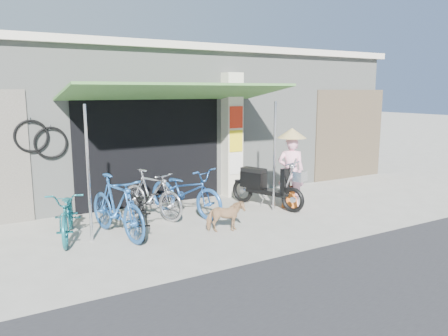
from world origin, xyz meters
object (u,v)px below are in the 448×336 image
bike_black (142,210)px  street_dog (225,216)px  moped (265,185)px  bike_silver (152,194)px  bike_navy (186,191)px  bike_teal (68,214)px  bike_blue (117,206)px  nun (291,168)px

bike_black → street_dog: (1.32, -0.77, -0.12)m
bike_black → moped: 3.00m
bike_silver → moped: 2.54m
bike_silver → bike_navy: 0.70m
bike_teal → street_dog: bearing=-7.6°
bike_teal → bike_blue: 0.85m
bike_teal → nun: (4.72, -0.26, 0.43)m
bike_teal → moped: 4.23m
bike_blue → bike_navy: size_ratio=0.95×
street_dog → bike_navy: bearing=23.7°
bike_blue → street_dog: (1.80, -0.73, -0.26)m
bike_navy → street_dog: bike_navy is taller
bike_teal → bike_black: bike_teal is taller
street_dog → moped: 1.99m
bike_blue → moped: bike_blue is taller
bike_black → street_dog: bike_black is taller
bike_teal → bike_navy: (2.42, 0.32, 0.06)m
bike_navy → nun: size_ratio=1.10×
bike_navy → street_dog: bearing=-106.1°
bike_teal → moped: (4.23, 0.02, 0.04)m
bike_navy → moped: 1.84m
bike_teal → nun: nun is taller
bike_blue → bike_black: (0.48, 0.04, -0.15)m
bike_teal → bike_black: 1.29m
bike_teal → street_dog: 2.79m
bike_teal → nun: bearing=11.6°
bike_black → moped: moped is taller
bike_navy → street_dog: size_ratio=2.80×
bike_blue → nun: bearing=-11.0°
moped → bike_teal: bearing=160.1°
bike_blue → street_dog: size_ratio=2.65×
bike_black → moped: (2.98, 0.32, 0.08)m
bike_black → bike_navy: bike_navy is taller
bike_teal → bike_silver: size_ratio=1.03×
bike_blue → nun: size_ratio=1.04×
bike_silver → moped: bearing=-33.7°
bike_silver → bike_navy: bike_navy is taller
moped → bike_silver: bearing=149.5°
bike_blue → bike_black: bearing=-7.7°
bike_silver → moped: moped is taller
bike_teal → bike_navy: bearing=22.2°
bike_black → nun: size_ratio=0.88×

